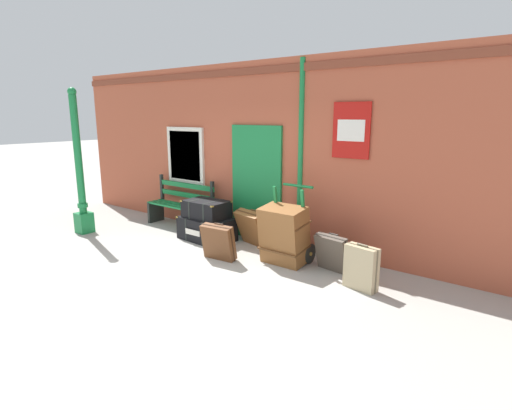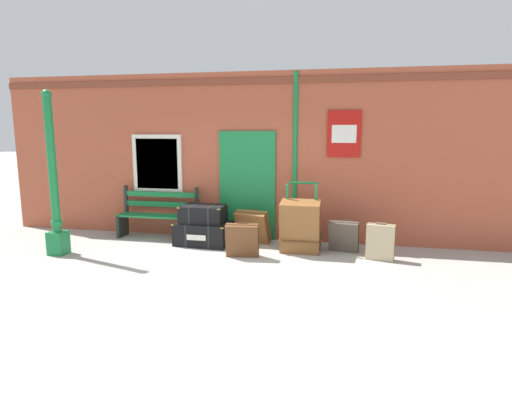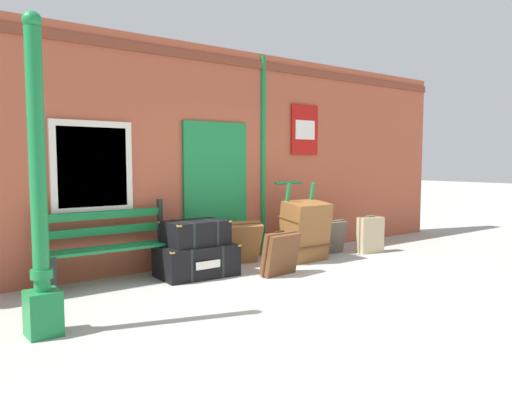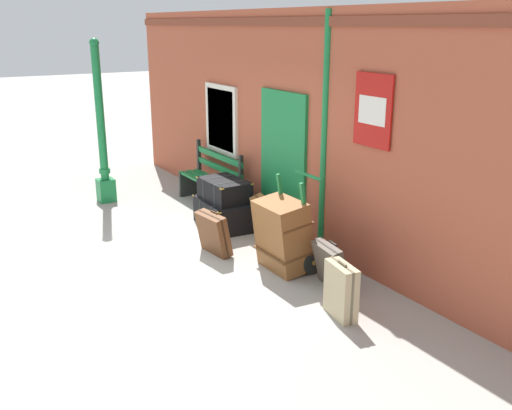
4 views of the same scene
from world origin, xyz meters
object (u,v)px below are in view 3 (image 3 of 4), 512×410
Objects in this scene: platform_bench at (110,248)px; steamer_trunk_base at (196,260)px; porters_trolley at (297,242)px; steamer_trunk_middle at (195,233)px; suitcase_brown at (331,237)px; suitcase_caramel at (370,235)px; suitcase_charcoal at (240,243)px; suitcase_beige at (280,254)px; large_brown_trunk at (305,231)px; lamp_post at (39,218)px.

steamer_trunk_base is (1.05, -0.32, -0.23)m from platform_bench.
platform_bench is 1.33× the size of porters_trolley.
steamer_trunk_middle reaches higher than suitcase_brown.
suitcase_charcoal is at bearing 166.13° from suitcase_caramel.
suitcase_beige is (1.95, -0.98, -0.15)m from platform_bench.
suitcase_caramel is (1.34, -0.16, -0.17)m from large_brown_trunk.
steamer_trunk_middle is at bearing 174.85° from large_brown_trunk.
steamer_trunk_middle is 1.28× the size of suitcase_caramel.
porters_trolley is 2.09× the size of suitcase_brown.
steamer_trunk_base is at bearing 26.98° from lamp_post.
suitcase_beige is at bearing -151.29° from large_brown_trunk.
lamp_post reaches higher than steamer_trunk_base.
lamp_post is 2.30× the size of porters_trolley.
lamp_post is 3.41× the size of steamer_trunk_middle.
suitcase_caramel reaches higher than suitcase_brown.
platform_bench is 1.94m from suitcase_charcoal.
suitcase_caramel is (4.22, -0.64, -0.15)m from platform_bench.
steamer_trunk_middle is at bearing -16.88° from platform_bench.
platform_bench is at bearing 171.31° from suitcase_caramel.
suitcase_brown is at bearing -7.73° from suitcase_charcoal.
large_brown_trunk is at bearing 173.04° from suitcase_caramel.
suitcase_beige is (0.91, -0.67, -0.29)m from steamer_trunk_middle.
suitcase_caramel is at bearing -8.69° from platform_bench.
steamer_trunk_middle is at bearing 174.08° from suitcase_caramel.
steamer_trunk_middle is at bearing 27.25° from lamp_post.
large_brown_trunk is at bearing -9.50° from platform_bench.
lamp_post is 1.99m from platform_bench.
platform_bench is 1.10m from steamer_trunk_middle.
platform_bench is 2.89m from porters_trolley.
platform_bench reaches higher than suitcase_brown.
lamp_post reaches higher than steamer_trunk_middle.
suitcase_caramel is at bearing -6.96° from large_brown_trunk.
suitcase_caramel is at bearing -13.87° from suitcase_charcoal.
suitcase_charcoal is (1.94, -0.08, -0.12)m from platform_bench.
platform_bench is at bearing 50.76° from lamp_post.
porters_trolley is at bearing -13.60° from suitcase_charcoal.
suitcase_caramel is at bearing 8.65° from lamp_post.
steamer_trunk_base is at bearing -179.68° from suitcase_brown.
suitcase_beige is (0.90, -0.66, 0.08)m from steamer_trunk_base.
steamer_trunk_base is 1.29× the size of steamer_trunk_middle.
large_brown_trunk is 1.61× the size of suitcase_brown.
large_brown_trunk is (4.07, 0.99, -0.58)m from lamp_post.
suitcase_beige is (-2.26, -0.34, -0.01)m from suitcase_caramel.
suitcase_charcoal is (-0.94, 0.40, -0.14)m from large_brown_trunk.
large_brown_trunk is (1.82, -0.16, 0.25)m from steamer_trunk_base.
suitcase_beige is (-0.92, -0.50, -0.17)m from large_brown_trunk.
steamer_trunk_middle reaches higher than suitcase_caramel.
large_brown_trunk reaches higher than suitcase_charcoal.
suitcase_caramel is 1.06× the size of suitcase_beige.
steamer_trunk_middle is 1.41× the size of suitcase_brown.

